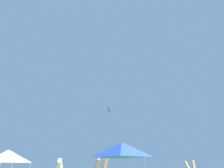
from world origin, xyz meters
name	(u,v)px	position (x,y,z in m)	size (l,w,h in m)	color
canopy_tent_blue	(122,150)	(-0.52, 8.25, 2.85)	(3.14, 3.14, 3.36)	#9E9EA3
canopy_tent_white	(7,156)	(-8.77, 8.04, 2.45)	(2.70, 2.70, 2.88)	#9E9EA3
kite_blue_box	(109,110)	(-3.13, 24.59, 10.45)	(0.62, 0.59, 1.79)	blue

